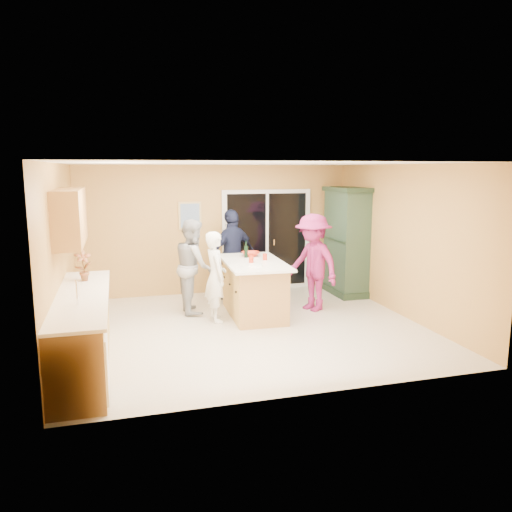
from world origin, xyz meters
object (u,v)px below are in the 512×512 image
object	(u,v)px
woman_white	(216,277)
woman_navy	(233,255)
woman_grey	(194,266)
woman_magenta	(313,263)
kitchen_island	(254,290)
green_hutch	(346,242)

from	to	relation	value
woman_white	woman_navy	xyz separation A→B (m)	(0.60, 1.30, 0.12)
woman_grey	woman_magenta	bearing A→B (deg)	-102.87
woman_navy	kitchen_island	bearing A→B (deg)	69.73
kitchen_island	woman_magenta	world-z (taller)	woman_magenta
woman_grey	woman_magenta	xyz separation A→B (m)	(2.07, -0.47, 0.04)
kitchen_island	woman_magenta	xyz separation A→B (m)	(1.10, 0.02, 0.42)
kitchen_island	woman_navy	distance (m)	1.23
kitchen_island	woman_grey	world-z (taller)	woman_grey
green_hutch	woman_magenta	distance (m)	1.47
woman_grey	green_hutch	bearing A→B (deg)	-81.46
woman_grey	woman_navy	xyz separation A→B (m)	(0.86, 0.66, 0.05)
kitchen_island	woman_magenta	bearing A→B (deg)	3.47
woman_grey	woman_navy	size ratio (longest dim) A/B	0.94
kitchen_island	woman_navy	bearing A→B (deg)	97.76
woman_magenta	kitchen_island	bearing A→B (deg)	-112.09
woman_white	woman_navy	bearing A→B (deg)	-28.76
kitchen_island	woman_navy	world-z (taller)	woman_navy
woman_white	woman_navy	world-z (taller)	woman_navy
green_hutch	kitchen_island	bearing A→B (deg)	-156.32
green_hutch	woman_navy	xyz separation A→B (m)	(-2.32, 0.18, -0.17)
woman_grey	woman_navy	distance (m)	1.08
kitchen_island	woman_white	size ratio (longest dim) A/B	1.23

